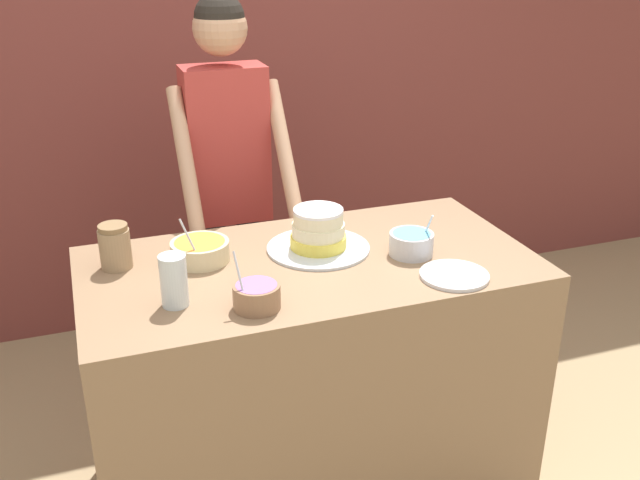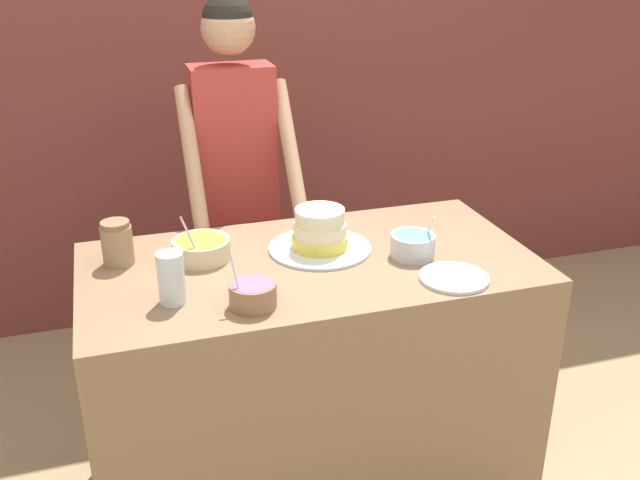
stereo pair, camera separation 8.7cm
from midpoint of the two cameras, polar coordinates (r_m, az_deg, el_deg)
wall_back at (r=3.67m, az=-7.14°, el=13.22°), size 10.00×0.05×2.60m
counter at (r=2.59m, az=0.20°, el=-11.18°), size 1.49×0.77×0.94m
person_baker at (r=2.93m, az=-5.98°, el=6.57°), size 0.44×0.47×1.74m
cake at (r=2.41m, az=1.02°, el=0.53°), size 0.35×0.35×0.15m
frosting_bowl_purple at (r=2.06m, az=-4.20°, el=-4.32°), size 0.14×0.14×0.18m
frosting_bowl_blue at (r=2.40m, az=8.46°, el=-0.34°), size 0.15×0.15×0.15m
frosting_bowl_orange at (r=2.38m, az=-8.45°, el=-0.66°), size 0.19×0.19×0.17m
drinking_glass at (r=2.10m, az=-10.66°, el=-3.01°), size 0.08×0.08×0.16m
ceramic_plate at (r=2.27m, az=11.75°, el=-2.99°), size 0.22×0.22×0.01m
stoneware_jar at (r=2.38m, az=-14.92°, el=-0.26°), size 0.10×0.10×0.15m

